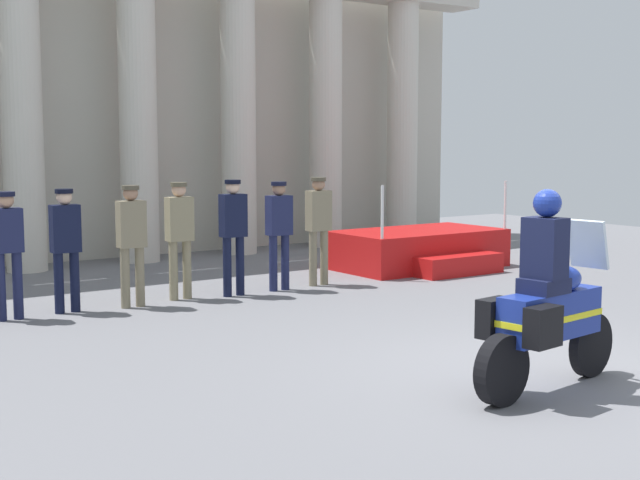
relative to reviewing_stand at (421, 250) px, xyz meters
The scene contains 11 objects.
ground_plane 7.37m from the reviewing_stand, 122.18° to the right, with size 28.00×28.00×0.00m, color slate.
colonnade_backdrop 6.52m from the reviewing_stand, 132.32° to the left, with size 17.11×1.57×6.33m.
reviewing_stand is the anchor object (origin of this frame).
officer_in_row_0 7.61m from the reviewing_stand, behind, with size 0.39×0.24×1.68m.
officer_in_row_1 6.83m from the reviewing_stand, behind, with size 0.39×0.24×1.69m.
officer_in_row_2 5.96m from the reviewing_stand, behind, with size 0.39×0.24×1.72m.
officer_in_row_3 5.13m from the reviewing_stand, behind, with size 0.39×0.24×1.73m.
officer_in_row_4 4.37m from the reviewing_stand, behind, with size 0.39×0.24×1.76m.
officer_in_row_5 3.56m from the reviewing_stand, behind, with size 0.39×0.24×1.71m.
officer_in_row_6 2.80m from the reviewing_stand, 168.73° to the right, with size 0.39×0.24×1.75m.
motorcycle_with_rider 8.05m from the reviewing_stand, 123.11° to the right, with size 2.09×0.74×1.90m.
Camera 1 is at (-6.75, -5.86, 2.34)m, focal length 49.19 mm.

